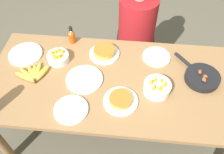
{
  "coord_description": "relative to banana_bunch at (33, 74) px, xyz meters",
  "views": [
    {
      "loc": [
        0.11,
        -1.05,
        2.01
      ],
      "look_at": [
        0.0,
        0.0,
        0.75
      ],
      "focal_mm": 38.0,
      "sensor_mm": 36.0,
      "label": 1
    }
  ],
  "objects": [
    {
      "name": "ground_plane",
      "position": [
        0.56,
        0.02,
        -0.74
      ],
      "size": [
        14.0,
        14.0,
        0.0
      ],
      "primitive_type": "plane",
      "color": "#565142"
    },
    {
      "name": "dining_table",
      "position": [
        0.56,
        0.02,
        -0.11
      ],
      "size": [
        1.77,
        0.84,
        0.72
      ],
      "color": "olive",
      "rests_on": "ground_plane"
    },
    {
      "name": "banana_bunch",
      "position": [
        0.0,
        0.0,
        0.0
      ],
      "size": [
        0.24,
        0.2,
        0.04
      ],
      "color": "gold",
      "rests_on": "dining_table"
    },
    {
      "name": "skillet",
      "position": [
        1.18,
        0.08,
        0.01
      ],
      "size": [
        0.3,
        0.34,
        0.08
      ],
      "rotation": [
        0.0,
        0.0,
        2.25
      ],
      "color": "black",
      "rests_on": "dining_table"
    },
    {
      "name": "frittata_plate_center",
      "position": [
        0.64,
        -0.16,
        0.0
      ],
      "size": [
        0.23,
        0.23,
        0.05
      ],
      "color": "white",
      "rests_on": "dining_table"
    },
    {
      "name": "frittata_plate_side",
      "position": [
        0.48,
        0.27,
        0.01
      ],
      "size": [
        0.23,
        0.23,
        0.06
      ],
      "color": "white",
      "rests_on": "dining_table"
    },
    {
      "name": "empty_plate_near_front",
      "position": [
        -0.13,
        0.2,
        -0.01
      ],
      "size": [
        0.26,
        0.26,
        0.02
      ],
      "color": "white",
      "rests_on": "dining_table"
    },
    {
      "name": "empty_plate_far_left",
      "position": [
        0.33,
        -0.26,
        -0.01
      ],
      "size": [
        0.22,
        0.22,
        0.02
      ],
      "color": "white",
      "rests_on": "dining_table"
    },
    {
      "name": "empty_plate_far_right",
      "position": [
        0.37,
        -0.0,
        -0.01
      ],
      "size": [
        0.26,
        0.26,
        0.02
      ],
      "color": "white",
      "rests_on": "dining_table"
    },
    {
      "name": "empty_plate_mid_edge",
      "position": [
        0.88,
        0.27,
        -0.01
      ],
      "size": [
        0.21,
        0.21,
        0.02
      ],
      "color": "white",
      "rests_on": "dining_table"
    },
    {
      "name": "fruit_bowl_mango",
      "position": [
        0.14,
        0.17,
        0.02
      ],
      "size": [
        0.16,
        0.16,
        0.1
      ],
      "color": "white",
      "rests_on": "dining_table"
    },
    {
      "name": "fruit_bowl_citrus",
      "position": [
        0.87,
        -0.05,
        0.02
      ],
      "size": [
        0.18,
        0.18,
        0.13
      ],
      "color": "white",
      "rests_on": "dining_table"
    },
    {
      "name": "hot_sauce_bottle",
      "position": [
        0.2,
        0.38,
        0.05
      ],
      "size": [
        0.05,
        0.05,
        0.15
      ],
      "color": "#C64C0F",
      "rests_on": "dining_table"
    },
    {
      "name": "person_figure",
      "position": [
        0.72,
        0.73,
        -0.25
      ],
      "size": [
        0.37,
        0.37,
        1.19
      ],
      "color": "black",
      "rests_on": "ground_plane"
    }
  ]
}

